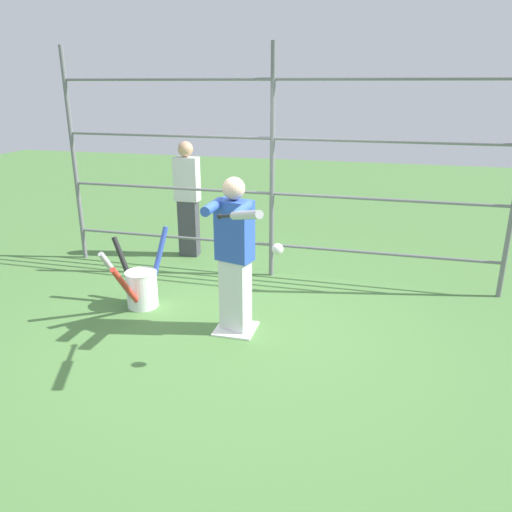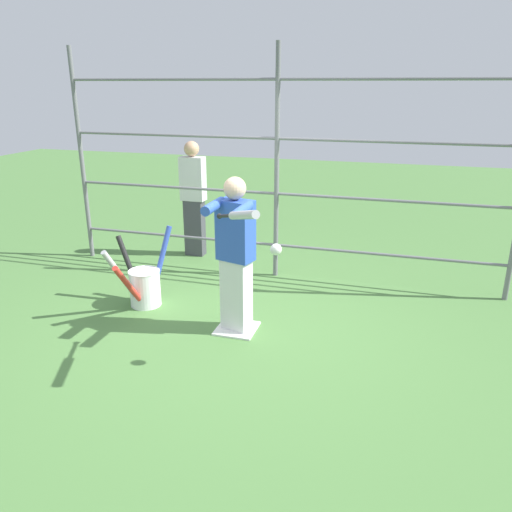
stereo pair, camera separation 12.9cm
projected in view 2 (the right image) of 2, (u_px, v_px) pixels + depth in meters
The scene contains 8 objects.
ground_plane at pixel (237, 329), 5.12m from camera, with size 24.00×24.00×0.00m, color #4C7A3D.
home_plate at pixel (237, 328), 5.12m from camera, with size 0.40×0.40×0.02m.
fence_backstop at pixel (277, 167), 6.10m from camera, with size 5.59×0.06×2.85m.
batter at pixel (235, 251), 4.83m from camera, with size 0.39×0.60×1.57m.
baseball_bat_swinging at pixel (240, 215), 3.83m from camera, with size 0.57×0.69×0.26m.
softball_in_flight at pixel (276, 249), 4.04m from camera, with size 0.10×0.10×0.10m.
bat_bucket at pixel (144, 285), 5.60m from camera, with size 0.64×0.96×0.88m.
bystander_behind_fence at pixel (194, 197), 7.09m from camera, with size 0.34×0.21×1.64m.
Camera 2 is at (-1.49, 4.35, 2.39)m, focal length 35.00 mm.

